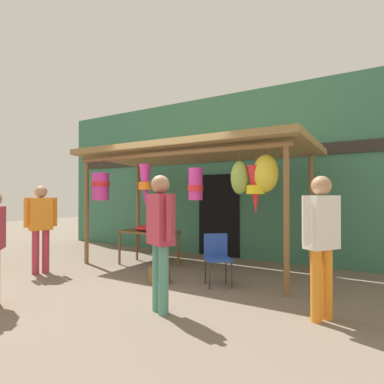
{
  "coord_description": "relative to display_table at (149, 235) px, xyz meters",
  "views": [
    {
      "loc": [
        3.43,
        -4.61,
        1.5
      ],
      "look_at": [
        -0.07,
        1.0,
        1.56
      ],
      "focal_mm": 30.45,
      "sensor_mm": 36.0,
      "label": 1
    }
  ],
  "objects": [
    {
      "name": "ground_plane",
      "position": [
        1.03,
        -0.8,
        -0.65
      ],
      "size": [
        30.0,
        30.0,
        0.0
      ],
      "primitive_type": "plane",
      "color": "#756656"
    },
    {
      "name": "shop_facade",
      "position": [
        1.03,
        1.84,
        1.32
      ],
      "size": [
        10.88,
        0.29,
        3.94
      ],
      "color": "#387056",
      "rests_on": "ground_plane"
    },
    {
      "name": "market_stall_canopy",
      "position": [
        1.01,
        0.1,
        1.54
      ],
      "size": [
        4.87,
        2.18,
        2.49
      ],
      "color": "brown",
      "rests_on": "ground_plane"
    },
    {
      "name": "display_table",
      "position": [
        0.0,
        0.0,
        0.0
      ],
      "size": [
        1.25,
        0.66,
        0.73
      ],
      "color": "brown",
      "rests_on": "ground_plane"
    },
    {
      "name": "flower_heap_on_table",
      "position": [
        -0.0,
        -0.04,
        0.14
      ],
      "size": [
        0.59,
        0.42,
        0.12
      ],
      "color": "red",
      "rests_on": "display_table"
    },
    {
      "name": "folding_chair",
      "position": [
        1.95,
        -0.58,
        -0.14
      ],
      "size": [
        0.56,
        0.56,
        0.84
      ],
      "color": "#2347A8",
      "rests_on": "ground_plane"
    },
    {
      "name": "wicker_basket_by_table",
      "position": [
        1.06,
        -1.0,
        -0.51
      ],
      "size": [
        0.37,
        0.37,
        0.26
      ],
      "primitive_type": "cylinder",
      "color": "brown",
      "rests_on": "ground_plane"
    },
    {
      "name": "vendor_in_orange",
      "position": [
        3.72,
        -1.29,
        0.38
      ],
      "size": [
        0.4,
        0.52,
        1.72
      ],
      "color": "orange",
      "rests_on": "ground_plane"
    },
    {
      "name": "shopper_by_bananas",
      "position": [
        1.93,
        -2.1,
        0.39
      ],
      "size": [
        0.54,
        0.38,
        1.75
      ],
      "color": "#4C8E7A",
      "rests_on": "ground_plane"
    },
    {
      "name": "passerby_at_right",
      "position": [
        -1.28,
        -1.66,
        0.34
      ],
      "size": [
        0.35,
        0.56,
        1.67
      ],
      "color": "#B23347",
      "rests_on": "ground_plane"
    }
  ]
}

